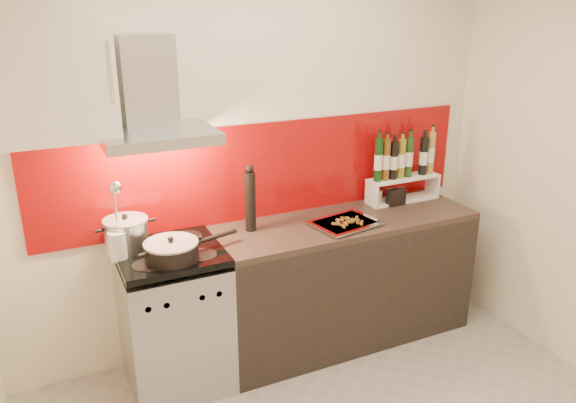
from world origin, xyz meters
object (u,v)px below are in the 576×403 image
counter (344,279)px  pepper_mill (250,199)px  range_stove (175,320)px  stock_pot (127,234)px  saute_pan (173,250)px  baking_tray (345,223)px

counter → pepper_mill: bearing=172.0°
range_stove → counter: range_stove is taller
stock_pot → saute_pan: 0.32m
range_stove → saute_pan: 0.54m
counter → baking_tray: size_ratio=3.87×
stock_pot → baking_tray: size_ratio=0.55×
range_stove → pepper_mill: pepper_mill is taller
pepper_mill → baking_tray: bearing=-17.4°
range_stove → pepper_mill: size_ratio=2.09×
pepper_mill → saute_pan: bearing=-158.0°
counter → pepper_mill: 0.93m
stock_pot → pepper_mill: size_ratio=0.59×
counter → stock_pot: bearing=175.4°
counter → saute_pan: bearing=-173.6°
pepper_mill → baking_tray: pepper_mill is taller
range_stove → baking_tray: (1.14, -0.09, 0.47)m
baking_tray → stock_pot: bearing=171.3°
baking_tray → counter: bearing=56.4°
pepper_mill → baking_tray: size_ratio=0.94×
range_stove → stock_pot: 0.61m
stock_pot → pepper_mill: pepper_mill is taller
range_stove → stock_pot: stock_pot is taller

